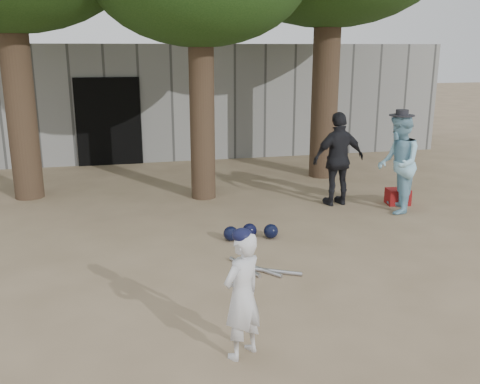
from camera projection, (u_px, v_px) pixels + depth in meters
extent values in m
plane|color=#937C5E|center=(212.00, 289.00, 6.66)|extent=(70.00, 70.00, 0.00)
imported|color=silver|center=(242.00, 296.00, 5.06)|extent=(0.55, 0.51, 1.27)
imported|color=#93CCE4|center=(398.00, 164.00, 9.57)|extent=(0.95, 1.06, 1.79)
imported|color=black|center=(339.00, 159.00, 10.02)|extent=(1.08, 0.54, 1.77)
cube|color=maroon|center=(398.00, 197.00, 10.22)|extent=(0.46, 0.37, 0.30)
cube|color=gray|center=(155.00, 104.00, 13.78)|extent=(16.00, 0.35, 3.00)
cube|color=black|center=(109.00, 122.00, 13.44)|extent=(1.60, 0.08, 2.20)
cube|color=slate|center=(149.00, 96.00, 16.13)|extent=(16.00, 5.00, 3.00)
sphere|color=black|center=(231.00, 234.00, 8.29)|extent=(0.23, 0.23, 0.23)
sphere|color=black|center=(250.00, 231.00, 8.43)|extent=(0.23, 0.23, 0.23)
sphere|color=black|center=(271.00, 231.00, 8.40)|extent=(0.23, 0.23, 0.23)
cylinder|color=#ADADB4|center=(245.00, 267.00, 7.25)|extent=(0.29, 0.70, 0.06)
cylinder|color=#ADADB4|center=(260.00, 269.00, 7.18)|extent=(0.48, 0.61, 0.06)
cylinder|color=#ADADB4|center=(275.00, 271.00, 7.11)|extent=(0.66, 0.39, 0.06)
cylinder|color=brown|center=(15.00, 56.00, 10.02)|extent=(0.56, 0.56, 5.50)
cylinder|color=brown|center=(201.00, 70.00, 10.08)|extent=(0.48, 0.48, 5.00)
cylinder|color=brown|center=(327.00, 48.00, 11.77)|extent=(0.60, 0.60, 5.80)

